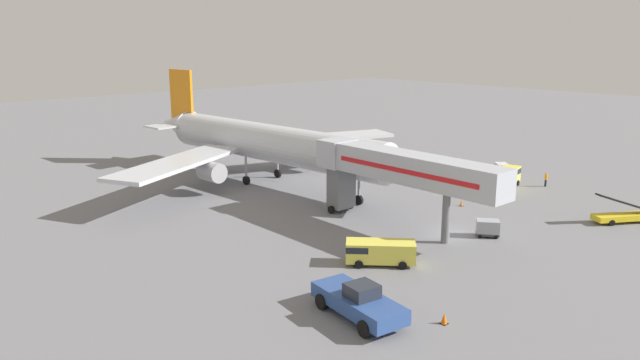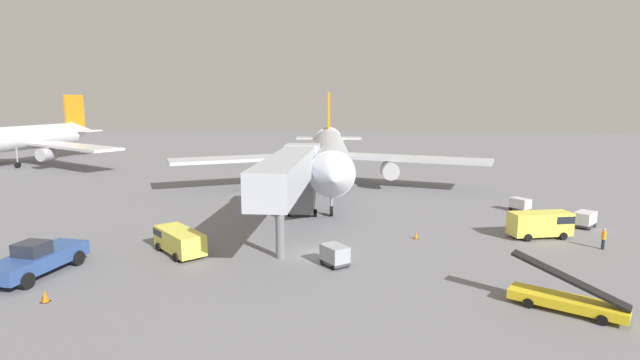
{
  "view_description": "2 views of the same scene",
  "coord_description": "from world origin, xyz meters",
  "px_view_note": "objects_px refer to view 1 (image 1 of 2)",
  "views": [
    {
      "loc": [
        -45.42,
        -31.73,
        18.2
      ],
      "look_at": [
        -1.04,
        17.01,
        2.34
      ],
      "focal_mm": 34.04,
      "sensor_mm": 36.0,
      "label": 1
    },
    {
      "loc": [
        3.51,
        -36.91,
        12.14
      ],
      "look_at": [
        -0.52,
        14.42,
        3.58
      ],
      "focal_mm": 27.09,
      "sensor_mm": 36.0,
      "label": 2
    }
  ],
  "objects_px": {
    "baggage_cart_mid_center": "(502,169)",
    "safety_cone_bravo": "(444,318)",
    "belt_loader_truck": "(624,215)",
    "service_van_near_right": "(507,176)",
    "baggage_cart_near_center": "(444,166)",
    "safety_cone_alpha": "(461,203)",
    "pushback_tug": "(359,301)",
    "jet_bridge": "(395,169)",
    "airplane_at_gate": "(265,143)",
    "service_van_outer_right": "(378,251)",
    "ground_crew_worker_foreground": "(546,179)",
    "baggage_cart_rear_right": "(488,227)"
  },
  "relations": [
    {
      "from": "baggage_cart_rear_right",
      "to": "safety_cone_alpha",
      "type": "bearing_deg",
      "value": 48.15
    },
    {
      "from": "service_van_near_right",
      "to": "safety_cone_alpha",
      "type": "xyz_separation_m",
      "value": [
        -11.17,
        -1.28,
        -1.01
      ]
    },
    {
      "from": "belt_loader_truck",
      "to": "baggage_cart_near_center",
      "type": "xyz_separation_m",
      "value": [
        5.7,
        25.98,
        0.06
      ]
    },
    {
      "from": "belt_loader_truck",
      "to": "service_van_outer_right",
      "type": "relative_size",
      "value": 1.14
    },
    {
      "from": "airplane_at_gate",
      "to": "service_van_near_right",
      "type": "xyz_separation_m",
      "value": [
        20.19,
        -21.94,
        -3.73
      ]
    },
    {
      "from": "service_van_outer_right",
      "to": "baggage_cart_near_center",
      "type": "bearing_deg",
      "value": 28.11
    },
    {
      "from": "pushback_tug",
      "to": "baggage_cart_rear_right",
      "type": "height_order",
      "value": "pushback_tug"
    },
    {
      "from": "jet_bridge",
      "to": "service_van_near_right",
      "type": "distance_m",
      "value": 22.74
    },
    {
      "from": "baggage_cart_rear_right",
      "to": "safety_cone_bravo",
      "type": "bearing_deg",
      "value": -155.55
    },
    {
      "from": "belt_loader_truck",
      "to": "baggage_cart_rear_right",
      "type": "height_order",
      "value": "belt_loader_truck"
    },
    {
      "from": "jet_bridge",
      "to": "belt_loader_truck",
      "type": "distance_m",
      "value": 23.69
    },
    {
      "from": "baggage_cart_near_center",
      "to": "ground_crew_worker_foreground",
      "type": "distance_m",
      "value": 13.7
    },
    {
      "from": "pushback_tug",
      "to": "safety_cone_bravo",
      "type": "distance_m",
      "value": 5.6
    },
    {
      "from": "jet_bridge",
      "to": "baggage_cart_near_center",
      "type": "relative_size",
      "value": 8.99
    },
    {
      "from": "pushback_tug",
      "to": "baggage_cart_near_center",
      "type": "height_order",
      "value": "pushback_tug"
    },
    {
      "from": "service_van_outer_right",
      "to": "jet_bridge",
      "type": "bearing_deg",
      "value": 34.13
    },
    {
      "from": "jet_bridge",
      "to": "pushback_tug",
      "type": "distance_m",
      "value": 20.46
    },
    {
      "from": "baggage_cart_near_center",
      "to": "safety_cone_alpha",
      "type": "relative_size",
      "value": 3.77
    },
    {
      "from": "airplane_at_gate",
      "to": "jet_bridge",
      "type": "height_order",
      "value": "airplane_at_gate"
    },
    {
      "from": "service_van_near_right",
      "to": "service_van_outer_right",
      "type": "bearing_deg",
      "value": -167.47
    },
    {
      "from": "safety_cone_alpha",
      "to": "airplane_at_gate",
      "type": "bearing_deg",
      "value": 111.22
    },
    {
      "from": "belt_loader_truck",
      "to": "safety_cone_alpha",
      "type": "xyz_separation_m",
      "value": [
        -6.96,
        14.34,
        -0.45
      ]
    },
    {
      "from": "belt_loader_truck",
      "to": "safety_cone_alpha",
      "type": "distance_m",
      "value": 15.95
    },
    {
      "from": "baggage_cart_mid_center",
      "to": "baggage_cart_rear_right",
      "type": "height_order",
      "value": "baggage_cart_rear_right"
    },
    {
      "from": "baggage_cart_mid_center",
      "to": "baggage_cart_rear_right",
      "type": "distance_m",
      "value": 26.76
    },
    {
      "from": "service_van_outer_right",
      "to": "safety_cone_bravo",
      "type": "xyz_separation_m",
      "value": [
        -4.61,
        -9.94,
        -0.75
      ]
    },
    {
      "from": "belt_loader_truck",
      "to": "baggage_cart_mid_center",
      "type": "relative_size",
      "value": 2.3
    },
    {
      "from": "baggage_cart_rear_right",
      "to": "belt_loader_truck",
      "type": "bearing_deg",
      "value": -25.95
    },
    {
      "from": "baggage_cart_mid_center",
      "to": "safety_cone_bravo",
      "type": "height_order",
      "value": "baggage_cart_mid_center"
    },
    {
      "from": "service_van_near_right",
      "to": "belt_loader_truck",
      "type": "bearing_deg",
      "value": -105.07
    },
    {
      "from": "safety_cone_bravo",
      "to": "baggage_cart_near_center",
      "type": "bearing_deg",
      "value": 36.42
    },
    {
      "from": "service_van_outer_right",
      "to": "safety_cone_bravo",
      "type": "bearing_deg",
      "value": -114.89
    },
    {
      "from": "service_van_outer_right",
      "to": "baggage_cart_rear_right",
      "type": "relative_size",
      "value": 2.23
    },
    {
      "from": "jet_bridge",
      "to": "baggage_cart_mid_center",
      "type": "bearing_deg",
      "value": 10.35
    },
    {
      "from": "baggage_cart_near_center",
      "to": "safety_cone_alpha",
      "type": "distance_m",
      "value": 17.2
    },
    {
      "from": "jet_bridge",
      "to": "baggage_cart_near_center",
      "type": "xyz_separation_m",
      "value": [
        23.76,
        11.49,
        -4.96
      ]
    },
    {
      "from": "baggage_cart_near_center",
      "to": "ground_crew_worker_foreground",
      "type": "xyz_separation_m",
      "value": [
        2.32,
        -13.5,
        0.13
      ]
    },
    {
      "from": "service_van_near_right",
      "to": "baggage_cart_near_center",
      "type": "bearing_deg",
      "value": 81.81
    },
    {
      "from": "belt_loader_truck",
      "to": "safety_cone_bravo",
      "type": "distance_m",
      "value": 31.06
    },
    {
      "from": "airplane_at_gate",
      "to": "safety_cone_bravo",
      "type": "relative_size",
      "value": 63.17
    },
    {
      "from": "airplane_at_gate",
      "to": "baggage_cart_mid_center",
      "type": "relative_size",
      "value": 17.14
    },
    {
      "from": "belt_loader_truck",
      "to": "service_van_outer_right",
      "type": "height_order",
      "value": "belt_loader_truck"
    },
    {
      "from": "service_van_near_right",
      "to": "baggage_cart_near_center",
      "type": "xyz_separation_m",
      "value": [
        1.49,
        10.35,
        -0.51
      ]
    },
    {
      "from": "belt_loader_truck",
      "to": "safety_cone_bravo",
      "type": "height_order",
      "value": "belt_loader_truck"
    },
    {
      "from": "pushback_tug",
      "to": "service_van_near_right",
      "type": "height_order",
      "value": "pushback_tug"
    },
    {
      "from": "belt_loader_truck",
      "to": "service_van_near_right",
      "type": "relative_size",
      "value": 1.1
    },
    {
      "from": "airplane_at_gate",
      "to": "ground_crew_worker_foreground",
      "type": "relative_size",
      "value": 26.27
    },
    {
      "from": "baggage_cart_mid_center",
      "to": "safety_cone_bravo",
      "type": "distance_m",
      "value": 45.68
    },
    {
      "from": "belt_loader_truck",
      "to": "baggage_cart_rear_right",
      "type": "distance_m",
      "value": 15.34
    },
    {
      "from": "jet_bridge",
      "to": "safety_cone_alpha",
      "type": "xyz_separation_m",
      "value": [
        11.1,
        -0.15,
        -5.46
      ]
    }
  ]
}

